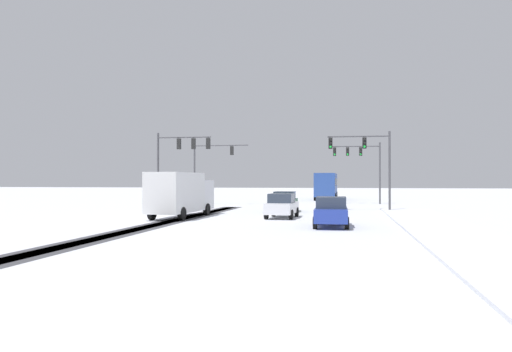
{
  "coord_description": "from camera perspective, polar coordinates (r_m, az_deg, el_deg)",
  "views": [
    {
      "loc": [
        6.15,
        -9.52,
        2.51
      ],
      "look_at": [
        0.0,
        23.4,
        2.8
      ],
      "focal_mm": 34.32,
      "sensor_mm": 36.0,
      "label": 1
    }
  ],
  "objects": [
    {
      "name": "traffic_signal_far_right",
      "position": [
        52.87,
        12.11,
        1.95
      ],
      "size": [
        5.04,
        0.64,
        6.5
      ],
      "color": "#47474C",
      "rests_on": "ground"
    },
    {
      "name": "ground_plane",
      "position": [
        11.61,
        -22.33,
        -12.95
      ],
      "size": [
        300.0,
        300.0,
        0.0
      ],
      "primitive_type": "plane",
      "color": "silver"
    },
    {
      "name": "bus_oncoming",
      "position": [
        64.04,
        8.2,
        -0.95
      ],
      "size": [
        2.71,
        11.01,
        3.38
      ],
      "color": "#284793",
      "rests_on": "ground"
    },
    {
      "name": "car_dark_green_lead",
      "position": [
        38.77,
        3.38,
        -3.0
      ],
      "size": [
        1.88,
        4.12,
        1.62
      ],
      "color": "#194C2D",
      "rests_on": "ground"
    },
    {
      "name": "traffic_signal_near_left",
      "position": [
        41.43,
        -8.97,
        2.6
      ],
      "size": [
        4.7,
        0.4,
        6.5
      ],
      "color": "#47474C",
      "rests_on": "ground"
    },
    {
      "name": "traffic_signal_far_left",
      "position": [
        50.92,
        -5.49,
        1.65
      ],
      "size": [
        5.87,
        0.39,
        6.5
      ],
      "color": "#47474C",
      "rests_on": "ground"
    },
    {
      "name": "car_blue_third",
      "position": [
        26.62,
        8.76,
        -4.14
      ],
      "size": [
        1.9,
        4.13,
        1.62
      ],
      "color": "#233899",
      "rests_on": "ground"
    },
    {
      "name": "box_truck_delivery",
      "position": [
        33.35,
        -8.73,
        -2.0
      ],
      "size": [
        2.57,
        7.5,
        3.02
      ],
      "color": "silver",
      "rests_on": "ground"
    },
    {
      "name": "sidewalk_kerb_right",
      "position": [
        25.14,
        21.62,
        -6.05
      ],
      "size": [
        4.0,
        36.77,
        0.12
      ],
      "primitive_type": "cube",
      "color": "white",
      "rests_on": "ground"
    },
    {
      "name": "car_white_second",
      "position": [
        32.58,
        3.03,
        -3.47
      ],
      "size": [
        1.95,
        4.16,
        1.62
      ],
      "color": "silver",
      "rests_on": "ground"
    },
    {
      "name": "wheel_track_right_lane",
      "position": [
        28.54,
        -12.08,
        -5.52
      ],
      "size": [
        1.0,
        36.77,
        0.01
      ],
      "primitive_type": "cube",
      "color": "#424247",
      "rests_on": "ground"
    },
    {
      "name": "traffic_signal_near_right",
      "position": [
        40.94,
        12.91,
        2.44
      ],
      "size": [
        5.08,
        0.57,
        6.5
      ],
      "color": "#47474C",
      "rests_on": "ground"
    },
    {
      "name": "wheel_track_center",
      "position": [
        28.4,
        -11.38,
        -5.55
      ],
      "size": [
        0.93,
        36.77,
        0.01
      ],
      "primitive_type": "cube",
      "color": "#424247",
      "rests_on": "ground"
    },
    {
      "name": "wheel_track_left_lane",
      "position": [
        28.23,
        -10.49,
        -5.58
      ],
      "size": [
        0.98,
        36.77,
        0.01
      ],
      "primitive_type": "cube",
      "color": "#424247",
      "rests_on": "ground"
    }
  ]
}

